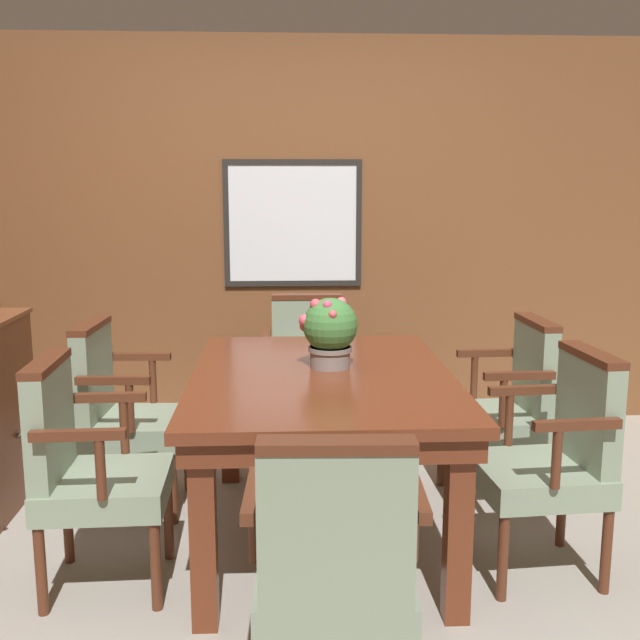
% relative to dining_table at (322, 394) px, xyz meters
% --- Properties ---
extents(ground_plane, '(14.00, 14.00, 0.00)m').
position_rel_dining_table_xyz_m(ground_plane, '(-0.12, -0.25, -0.66)').
color(ground_plane, '#A39E93').
extents(wall_back, '(7.20, 0.08, 2.45)m').
position_rel_dining_table_xyz_m(wall_back, '(-0.12, 1.69, 0.57)').
color(wall_back, brown).
rests_on(wall_back, ground_plane).
extents(dining_table, '(1.10, 1.54, 0.75)m').
position_rel_dining_table_xyz_m(dining_table, '(0.00, 0.00, 0.00)').
color(dining_table, maroon).
rests_on(dining_table, ground_plane).
extents(chair_right_far, '(0.49, 0.51, 0.91)m').
position_rel_dining_table_xyz_m(chair_right_far, '(0.93, 0.36, -0.16)').
color(chair_right_far, '#562B19').
rests_on(chair_right_far, ground_plane).
extents(chair_right_near, '(0.50, 0.52, 0.91)m').
position_rel_dining_table_xyz_m(chair_right_near, '(0.91, -0.33, -0.16)').
color(chair_right_near, '#562B19').
rests_on(chair_right_near, ground_plane).
extents(chair_left_near, '(0.49, 0.51, 0.91)m').
position_rel_dining_table_xyz_m(chair_left_near, '(-0.92, -0.36, -0.16)').
color(chair_left_near, '#562B19').
rests_on(chair_left_near, ground_plane).
extents(chair_left_far, '(0.49, 0.52, 0.91)m').
position_rel_dining_table_xyz_m(chair_left_far, '(-0.94, 0.37, -0.16)').
color(chair_left_far, '#562B19').
rests_on(chair_left_far, ground_plane).
extents(chair_head_far, '(0.50, 0.48, 0.91)m').
position_rel_dining_table_xyz_m(chair_head_far, '(-0.03, 1.13, -0.16)').
color(chair_head_far, '#562B19').
rests_on(chair_head_far, ground_plane).
extents(chair_head_near, '(0.51, 0.49, 0.91)m').
position_rel_dining_table_xyz_m(chair_head_near, '(-0.03, -1.17, -0.16)').
color(chair_head_near, '#562B19').
rests_on(chair_head_near, ground_plane).
extents(potted_plant, '(0.26, 0.24, 0.31)m').
position_rel_dining_table_xyz_m(potted_plant, '(0.04, 0.09, 0.26)').
color(potted_plant, gray).
rests_on(potted_plant, dining_table).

